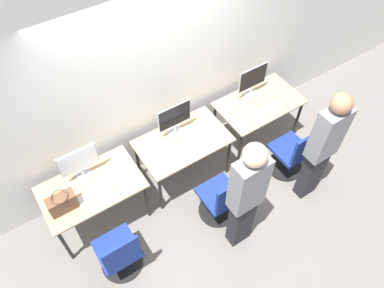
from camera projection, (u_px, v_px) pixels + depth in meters
name	position (u px, v px, depth m)	size (l,w,h in m)	color
ground_plane	(198.00, 192.00, 4.97)	(20.00, 20.00, 0.00)	slate
wall_back	(160.00, 77.00, 4.30)	(12.00, 0.05, 2.80)	silver
desk_left	(92.00, 190.00, 4.23)	(1.13, 0.69, 0.72)	tan
monitor_left	(79.00, 162.00, 4.07)	(0.45, 0.18, 0.45)	#B2B2B7
keyboard_left	(95.00, 195.00, 4.09)	(0.40, 0.15, 0.02)	silver
mouse_left	(117.00, 183.00, 4.18)	(0.06, 0.09, 0.03)	silver
office_chair_left	(120.00, 255.00, 4.06)	(0.48, 0.48, 0.88)	black
desk_center	(183.00, 145.00, 4.64)	(1.13, 0.69, 0.72)	tan
monitor_center	(175.00, 118.00, 4.48)	(0.45, 0.18, 0.45)	#B2B2B7
keyboard_center	(187.00, 146.00, 4.52)	(0.40, 0.15, 0.02)	silver
mouse_center	(206.00, 135.00, 4.62)	(0.06, 0.09, 0.03)	silver
office_chair_center	(221.00, 200.00, 4.48)	(0.48, 0.48, 0.88)	black
person_center	(246.00, 195.00, 3.80)	(0.36, 0.23, 1.78)	#232328
desk_right	(259.00, 106.00, 5.06)	(1.13, 0.69, 0.72)	tan
monitor_right	(253.00, 80.00, 4.91)	(0.45, 0.18, 0.45)	#B2B2B7
keyboard_right	(268.00, 109.00, 4.90)	(0.40, 0.15, 0.02)	silver
mouse_right	(285.00, 102.00, 4.97)	(0.06, 0.09, 0.03)	silver
office_chair_right	(292.00, 155.00, 4.91)	(0.48, 0.48, 0.88)	black
person_right	(323.00, 145.00, 4.22)	(0.36, 0.23, 1.75)	#232328
handbag	(62.00, 203.00, 3.91)	(0.30, 0.18, 0.25)	brown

